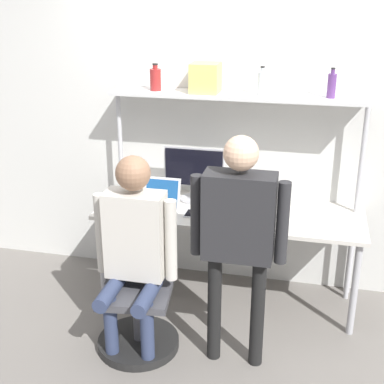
{
  "coord_description": "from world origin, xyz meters",
  "views": [
    {
      "loc": [
        0.57,
        -3.32,
        2.32
      ],
      "look_at": [
        -0.16,
        -0.21,
        1.1
      ],
      "focal_mm": 50.0,
      "sensor_mm": 36.0,
      "label": 1
    }
  ],
  "objects_px": {
    "laptop": "(161,202)",
    "bottle_red": "(155,79)",
    "bottle_clear": "(262,83)",
    "storage_box": "(206,78)",
    "person_standing": "(239,226)",
    "office_chair": "(138,308)",
    "person_seated": "(134,242)",
    "monitor": "(194,172)",
    "bottle_purple": "(332,85)",
    "cell_phone": "(190,214)"
  },
  "relations": [
    {
      "from": "person_seated",
      "to": "bottle_clear",
      "type": "height_order",
      "value": "bottle_clear"
    },
    {
      "from": "cell_phone",
      "to": "person_standing",
      "type": "bearing_deg",
      "value": -54.16
    },
    {
      "from": "laptop",
      "to": "person_seated",
      "type": "bearing_deg",
      "value": -88.42
    },
    {
      "from": "person_seated",
      "to": "bottle_red",
      "type": "distance_m",
      "value": 1.31
    },
    {
      "from": "office_chair",
      "to": "person_seated",
      "type": "distance_m",
      "value": 0.53
    },
    {
      "from": "monitor",
      "to": "bottle_red",
      "type": "height_order",
      "value": "bottle_red"
    },
    {
      "from": "cell_phone",
      "to": "bottle_clear",
      "type": "relative_size",
      "value": 0.73
    },
    {
      "from": "monitor",
      "to": "cell_phone",
      "type": "bearing_deg",
      "value": -82.6
    },
    {
      "from": "office_chair",
      "to": "bottle_clear",
      "type": "bearing_deg",
      "value": 53.75
    },
    {
      "from": "laptop",
      "to": "office_chair",
      "type": "relative_size",
      "value": 0.31
    },
    {
      "from": "person_standing",
      "to": "bottle_purple",
      "type": "height_order",
      "value": "bottle_purple"
    },
    {
      "from": "monitor",
      "to": "bottle_purple",
      "type": "bearing_deg",
      "value": 1.64
    },
    {
      "from": "laptop",
      "to": "bottle_clear",
      "type": "height_order",
      "value": "bottle_clear"
    },
    {
      "from": "cell_phone",
      "to": "bottle_red",
      "type": "xyz_separation_m",
      "value": [
        -0.34,
        0.33,
        0.93
      ]
    },
    {
      "from": "storage_box",
      "to": "bottle_clear",
      "type": "bearing_deg",
      "value": -0.0
    },
    {
      "from": "bottle_purple",
      "to": "person_standing",
      "type": "bearing_deg",
      "value": -117.34
    },
    {
      "from": "office_chair",
      "to": "person_standing",
      "type": "bearing_deg",
      "value": -2.41
    },
    {
      "from": "bottle_clear",
      "to": "storage_box",
      "type": "relative_size",
      "value": 0.96
    },
    {
      "from": "person_seated",
      "to": "bottle_purple",
      "type": "distance_m",
      "value": 1.75
    },
    {
      "from": "office_chair",
      "to": "storage_box",
      "type": "height_order",
      "value": "storage_box"
    },
    {
      "from": "person_seated",
      "to": "office_chair",
      "type": "bearing_deg",
      "value": 96.19
    },
    {
      "from": "laptop",
      "to": "cell_phone",
      "type": "distance_m",
      "value": 0.24
    },
    {
      "from": "person_standing",
      "to": "storage_box",
      "type": "bearing_deg",
      "value": 113.36
    },
    {
      "from": "monitor",
      "to": "laptop",
      "type": "distance_m",
      "value": 0.37
    },
    {
      "from": "storage_box",
      "to": "office_chair",
      "type": "bearing_deg",
      "value": -105.83
    },
    {
      "from": "office_chair",
      "to": "bottle_purple",
      "type": "height_order",
      "value": "bottle_purple"
    },
    {
      "from": "bottle_purple",
      "to": "storage_box",
      "type": "relative_size",
      "value": 0.98
    },
    {
      "from": "bottle_red",
      "to": "storage_box",
      "type": "distance_m",
      "value": 0.38
    },
    {
      "from": "laptop",
      "to": "cell_phone",
      "type": "xyz_separation_m",
      "value": [
        0.23,
        -0.03,
        -0.06
      ]
    },
    {
      "from": "person_standing",
      "to": "bottle_red",
      "type": "distance_m",
      "value": 1.43
    },
    {
      "from": "cell_phone",
      "to": "person_seated",
      "type": "bearing_deg",
      "value": -108.6
    },
    {
      "from": "monitor",
      "to": "person_seated",
      "type": "relative_size",
      "value": 0.35
    },
    {
      "from": "laptop",
      "to": "bottle_purple",
      "type": "bearing_deg",
      "value": 14.36
    },
    {
      "from": "laptop",
      "to": "bottle_red",
      "type": "xyz_separation_m",
      "value": [
        -0.11,
        0.3,
        0.87
      ]
    },
    {
      "from": "office_chair",
      "to": "person_seated",
      "type": "bearing_deg",
      "value": -83.81
    },
    {
      "from": "person_standing",
      "to": "bottle_red",
      "type": "bearing_deg",
      "value": 129.89
    },
    {
      "from": "bottle_red",
      "to": "person_seated",
      "type": "bearing_deg",
      "value": -82.5
    },
    {
      "from": "cell_phone",
      "to": "bottle_purple",
      "type": "bearing_deg",
      "value": 19.12
    },
    {
      "from": "office_chair",
      "to": "person_seated",
      "type": "xyz_separation_m",
      "value": [
        0.01,
        -0.05,
        0.53
      ]
    },
    {
      "from": "person_standing",
      "to": "bottle_red",
      "type": "xyz_separation_m",
      "value": [
        -0.79,
        0.95,
        0.71
      ]
    },
    {
      "from": "monitor",
      "to": "bottle_purple",
      "type": "distance_m",
      "value": 1.21
    },
    {
      "from": "laptop",
      "to": "bottle_clear",
      "type": "bearing_deg",
      "value": 23.6
    },
    {
      "from": "bottle_clear",
      "to": "storage_box",
      "type": "xyz_separation_m",
      "value": [
        -0.41,
        0.0,
        0.02
      ]
    },
    {
      "from": "laptop",
      "to": "bottle_clear",
      "type": "xyz_separation_m",
      "value": [
        0.69,
        0.3,
        0.87
      ]
    },
    {
      "from": "laptop",
      "to": "storage_box",
      "type": "bearing_deg",
      "value": 47.64
    },
    {
      "from": "bottle_purple",
      "to": "monitor",
      "type": "bearing_deg",
      "value": -178.36
    },
    {
      "from": "bottle_clear",
      "to": "storage_box",
      "type": "height_order",
      "value": "storage_box"
    },
    {
      "from": "bottle_clear",
      "to": "person_standing",
      "type": "bearing_deg",
      "value": -90.25
    },
    {
      "from": "person_seated",
      "to": "monitor",
      "type": "bearing_deg",
      "value": 79.32
    },
    {
      "from": "office_chair",
      "to": "person_standing",
      "type": "distance_m",
      "value": 0.97
    }
  ]
}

